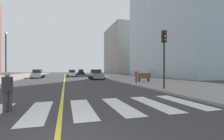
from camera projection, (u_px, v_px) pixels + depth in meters
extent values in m
cube|color=gray|center=(143.00, 80.00, 25.73)|extent=(10.00, 120.00, 0.15)
cube|color=silver|center=(38.00, 111.00, 6.72)|extent=(0.90, 4.00, 0.01)
cube|color=silver|center=(82.00, 108.00, 7.22)|extent=(0.90, 4.00, 0.01)
cube|color=silver|center=(120.00, 106.00, 7.72)|extent=(0.90, 4.00, 0.01)
cube|color=silver|center=(153.00, 103.00, 8.22)|extent=(0.90, 4.00, 0.01)
cube|color=silver|center=(182.00, 102.00, 8.72)|extent=(0.90, 4.00, 0.01)
cube|color=yellow|center=(65.00, 76.00, 41.55)|extent=(0.16, 80.00, 0.01)
cube|color=gray|center=(128.00, 51.00, 77.75)|extent=(18.00, 24.00, 21.95)
cube|color=#B7B7BC|center=(38.00, 75.00, 33.05)|extent=(1.96, 4.04, 0.85)
cube|color=#1E2328|center=(38.00, 71.00, 32.81)|extent=(1.59, 2.04, 0.72)
cylinder|color=black|center=(44.00, 76.00, 34.46)|extent=(0.65, 0.23, 0.64)
cylinder|color=black|center=(34.00, 76.00, 34.02)|extent=(0.65, 0.23, 0.64)
cylinder|color=black|center=(41.00, 77.00, 32.07)|extent=(0.65, 0.23, 0.64)
cylinder|color=black|center=(31.00, 77.00, 31.63)|extent=(0.65, 0.23, 0.64)
cube|color=black|center=(81.00, 73.00, 57.72)|extent=(1.99, 4.18, 0.88)
cube|color=#1E2328|center=(81.00, 70.00, 57.95)|extent=(1.63, 2.11, 0.75)
cylinder|color=black|center=(78.00, 74.00, 56.24)|extent=(0.67, 0.24, 0.67)
cylinder|color=black|center=(84.00, 74.00, 56.72)|extent=(0.67, 0.24, 0.67)
cylinder|color=black|center=(78.00, 73.00, 58.72)|extent=(0.67, 0.24, 0.67)
cylinder|color=black|center=(83.00, 73.00, 59.19)|extent=(0.67, 0.24, 0.67)
cube|color=slate|center=(96.00, 76.00, 28.47)|extent=(1.94, 4.04, 0.85)
cube|color=#1E2328|center=(96.00, 71.00, 28.69)|extent=(1.58, 2.04, 0.72)
cylinder|color=black|center=(93.00, 78.00, 27.01)|extent=(0.65, 0.23, 0.64)
cylinder|color=black|center=(103.00, 78.00, 27.58)|extent=(0.65, 0.23, 0.64)
cylinder|color=black|center=(90.00, 77.00, 29.36)|extent=(0.65, 0.23, 0.64)
cylinder|color=black|center=(100.00, 77.00, 29.93)|extent=(0.65, 0.23, 0.64)
cube|color=silver|center=(72.00, 74.00, 39.58)|extent=(1.90, 3.89, 0.82)
cube|color=#1E2328|center=(72.00, 71.00, 39.80)|extent=(1.54, 1.97, 0.69)
cylinder|color=black|center=(68.00, 76.00, 38.23)|extent=(0.63, 0.23, 0.62)
cylinder|color=black|center=(76.00, 76.00, 38.64)|extent=(0.63, 0.23, 0.62)
cylinder|color=black|center=(68.00, 75.00, 40.53)|extent=(0.63, 0.23, 0.62)
cylinder|color=black|center=(76.00, 75.00, 40.94)|extent=(0.63, 0.23, 0.62)
cylinder|color=black|center=(164.00, 66.00, 13.51)|extent=(0.14, 0.14, 3.88)
cube|color=black|center=(164.00, 37.00, 13.50)|extent=(0.36, 0.28, 1.00)
sphere|color=red|center=(165.00, 33.00, 13.33)|extent=(0.18, 0.18, 0.18)
sphere|color=orange|center=(165.00, 36.00, 13.33)|extent=(0.18, 0.18, 0.18)
sphere|color=green|center=(165.00, 40.00, 13.33)|extent=(0.18, 0.18, 0.18)
cube|color=brown|center=(144.00, 78.00, 21.34)|extent=(1.80, 0.57, 0.08)
cube|color=brown|center=(145.00, 75.00, 21.11)|extent=(1.80, 0.07, 0.60)
cube|color=#2D2D33|center=(139.00, 80.00, 21.16)|extent=(0.10, 0.48, 0.44)
cube|color=#2D2D33|center=(148.00, 80.00, 21.54)|extent=(0.10, 0.48, 0.44)
cylinder|color=#38383D|center=(10.00, 101.00, 6.79)|extent=(0.19, 0.19, 0.82)
cylinder|color=#38383D|center=(5.00, 102.00, 6.65)|extent=(0.19, 0.19, 0.82)
cylinder|color=#2D2D33|center=(7.00, 84.00, 6.72)|extent=(0.41, 0.41, 0.62)
sphere|color=tan|center=(7.00, 74.00, 6.72)|extent=(0.22, 0.22, 0.22)
cylinder|color=#38383D|center=(136.00, 80.00, 19.23)|extent=(0.18, 0.18, 0.79)
cylinder|color=#38383D|center=(136.00, 80.00, 19.39)|extent=(0.18, 0.18, 0.79)
cylinder|color=#B23338|center=(136.00, 74.00, 19.31)|extent=(0.40, 0.40, 0.59)
sphere|color=tan|center=(136.00, 70.00, 19.31)|extent=(0.21, 0.21, 0.21)
cylinder|color=#38383D|center=(6.00, 57.00, 24.48)|extent=(0.20, 0.20, 6.97)
sphere|color=silver|center=(6.00, 33.00, 24.48)|extent=(0.44, 0.44, 0.44)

